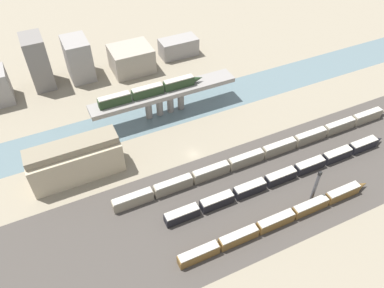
{
  "coord_description": "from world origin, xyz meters",
  "views": [
    {
      "loc": [
        -39.91,
        -83.98,
        93.95
      ],
      "look_at": [
        0.0,
        0.91,
        4.18
      ],
      "focal_mm": 35.0,
      "sensor_mm": 36.0,
      "label": 1
    }
  ],
  "objects_px": {
    "train_yard_far": "(266,153)",
    "signal_tower": "(316,186)",
    "train_on_bridge": "(151,90)",
    "train_yard_near": "(279,220)",
    "warehouse_building": "(75,160)",
    "train_yard_mid": "(284,175)"
  },
  "relations": [
    {
      "from": "train_yard_near",
      "to": "warehouse_building",
      "type": "xyz_separation_m",
      "value": [
        -49.09,
        44.73,
        4.87
      ]
    },
    {
      "from": "train_yard_mid",
      "to": "signal_tower",
      "type": "bearing_deg",
      "value": -73.42
    },
    {
      "from": "train_yard_near",
      "to": "train_yard_far",
      "type": "relative_size",
      "value": 0.59
    },
    {
      "from": "train_on_bridge",
      "to": "train_yard_near",
      "type": "xyz_separation_m",
      "value": [
        15.79,
        -62.83,
        -10.53
      ]
    },
    {
      "from": "train_on_bridge",
      "to": "train_yard_far",
      "type": "xyz_separation_m",
      "value": [
        27.55,
        -37.71,
        -10.26
      ]
    },
    {
      "from": "train_on_bridge",
      "to": "signal_tower",
      "type": "distance_m",
      "value": 67.14
    },
    {
      "from": "train_yard_mid",
      "to": "warehouse_building",
      "type": "height_order",
      "value": "warehouse_building"
    },
    {
      "from": "train_on_bridge",
      "to": "train_yard_far",
      "type": "distance_m",
      "value": 47.81
    },
    {
      "from": "train_on_bridge",
      "to": "train_yard_far",
      "type": "bearing_deg",
      "value": -53.85
    },
    {
      "from": "train_yard_near",
      "to": "train_yard_mid",
      "type": "distance_m",
      "value": 18.02
    },
    {
      "from": "train_on_bridge",
      "to": "train_yard_near",
      "type": "height_order",
      "value": "train_on_bridge"
    },
    {
      "from": "train_yard_mid",
      "to": "warehouse_building",
      "type": "relative_size",
      "value": 2.89
    },
    {
      "from": "train_yard_mid",
      "to": "train_on_bridge",
      "type": "bearing_deg",
      "value": 119.13
    },
    {
      "from": "train_yard_far",
      "to": "signal_tower",
      "type": "xyz_separation_m",
      "value": [
        2.89,
        -21.81,
        4.02
      ]
    },
    {
      "from": "train_on_bridge",
      "to": "signal_tower",
      "type": "relative_size",
      "value": 3.33
    },
    {
      "from": "signal_tower",
      "to": "train_on_bridge",
      "type": "bearing_deg",
      "value": 117.08
    },
    {
      "from": "train_on_bridge",
      "to": "train_yard_mid",
      "type": "relative_size",
      "value": 0.49
    },
    {
      "from": "signal_tower",
      "to": "warehouse_building",
      "type": "bearing_deg",
      "value": 146.98
    },
    {
      "from": "train_yard_near",
      "to": "train_yard_mid",
      "type": "xyz_separation_m",
      "value": [
        11.5,
        13.87,
        -0.02
      ]
    },
    {
      "from": "train_yard_near",
      "to": "signal_tower",
      "type": "xyz_separation_m",
      "value": [
        14.65,
        3.31,
        4.28
      ]
    },
    {
      "from": "warehouse_building",
      "to": "signal_tower",
      "type": "relative_size",
      "value": 2.37
    },
    {
      "from": "train_yard_mid",
      "to": "warehouse_building",
      "type": "bearing_deg",
      "value": 153.01
    }
  ]
}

